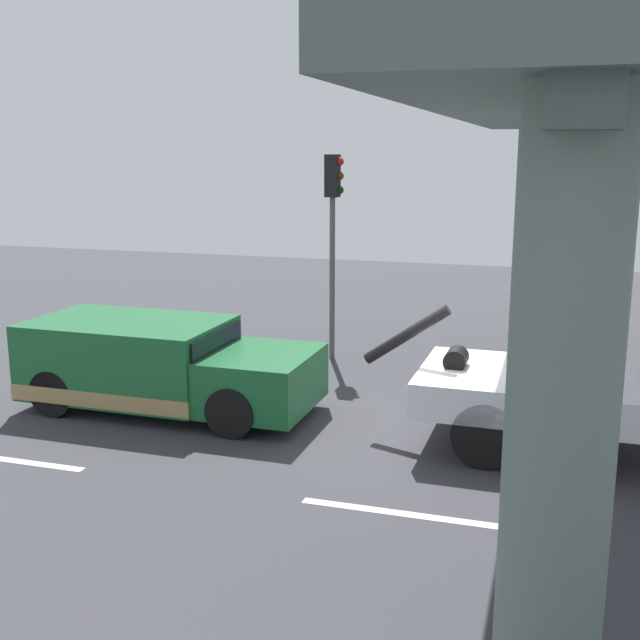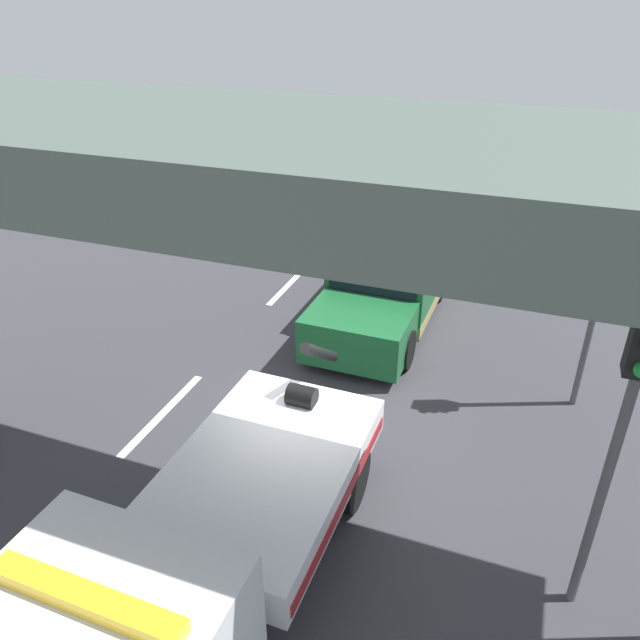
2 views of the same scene
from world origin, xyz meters
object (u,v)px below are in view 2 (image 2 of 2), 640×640
object	(u,v)px
tow_truck_white	(189,566)
traffic_light_far	(631,398)
traffic_light_near	(612,243)
towed_van_green	(386,290)

from	to	relation	value
tow_truck_white	traffic_light_far	size ratio (longest dim) A/B	1.66
tow_truck_white	traffic_light_near	distance (m)	8.11
tow_truck_white	towed_van_green	size ratio (longest dim) A/B	1.39
towed_van_green	traffic_light_far	size ratio (longest dim) A/B	1.19
towed_van_green	traffic_light_far	xyz separation A→B (m)	(6.53, 4.26, 2.41)
tow_truck_white	traffic_light_far	bearing A→B (deg)	116.06
traffic_light_near	traffic_light_far	xyz separation A→B (m)	(4.50, 0.00, -0.07)
towed_van_green	tow_truck_white	bearing A→B (deg)	-0.07
traffic_light_near	traffic_light_far	bearing A→B (deg)	0.00
tow_truck_white	traffic_light_near	xyz separation A→B (m)	(-6.59, 4.27, 2.06)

